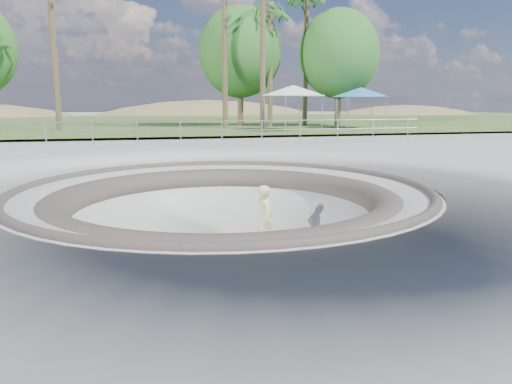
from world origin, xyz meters
TOP-DOWN VIEW (x-y plane):
  - ground at (0.00, 0.00)m, footprint 180.00×180.00m
  - skate_bowl at (0.00, 0.00)m, footprint 14.00×14.00m
  - grass_strip at (0.00, 34.00)m, footprint 180.00×36.00m
  - distant_hills at (3.78, 57.17)m, footprint 103.20×45.00m
  - safety_railing at (0.00, 12.00)m, footprint 25.00×0.06m
  - skateboard at (1.10, 0.07)m, footprint 0.79×0.27m
  - skater at (1.10, 0.07)m, footprint 0.46×0.69m
  - canopy_white at (7.61, 18.36)m, footprint 5.42×5.42m
  - canopy_blue at (12.78, 19.63)m, footprint 5.39×5.39m
  - palm_d at (7.47, 23.44)m, footprint 2.60×2.60m
  - palm_f at (10.19, 23.63)m, footprint 2.60×2.60m
  - bushy_tree_mid at (5.65, 25.25)m, footprint 6.12×5.57m
  - bushy_tree_right at (12.67, 23.30)m, footprint 5.95×5.41m

SIDE VIEW (x-z plane):
  - distant_hills at x=3.78m, z-range -21.32..7.28m
  - skateboard at x=1.10m, z-range -1.88..-1.80m
  - skate_bowl at x=0.00m, z-range -3.88..0.22m
  - skater at x=1.10m, z-range -1.82..0.04m
  - ground at x=0.00m, z-range 0.00..0.00m
  - grass_strip at x=0.00m, z-range 0.16..0.28m
  - safety_railing at x=0.00m, z-range 0.18..1.20m
  - canopy_blue at x=12.78m, z-range 1.31..4.04m
  - canopy_white at x=7.61m, z-range 1.34..4.16m
  - bushy_tree_right at x=12.67m, z-range 1.20..9.79m
  - bushy_tree_mid at x=5.65m, z-range 1.23..10.07m
  - palm_d at x=7.47m, z-range 3.50..12.76m
  - palm_f at x=10.19m, z-range 3.99..14.39m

